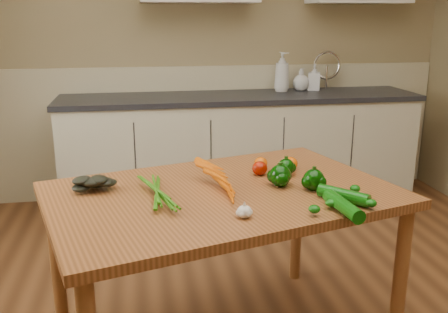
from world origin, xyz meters
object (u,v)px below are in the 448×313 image
carrot_bunch (199,184)px  pepper_b (286,167)px  zucchini_a (343,195)px  zucchini_b (343,206)px  leafy_greens (97,178)px  soap_bottle_b (314,77)px  soap_bottle_c (301,80)px  tomato_a (260,168)px  tomato_b (261,163)px  pepper_c (314,180)px  tomato_c (290,163)px  table (222,209)px  garlic_bulb (244,212)px  soap_bottle_a (282,72)px  pepper_a (280,176)px

carrot_bunch → pepper_b: size_ratio=3.37×
zucchini_a → zucchini_b: (-0.05, -0.11, 0.00)m
carrot_bunch → leafy_greens: (-0.43, 0.10, 0.02)m
soap_bottle_b → carrot_bunch: size_ratio=0.80×
soap_bottle_c → leafy_greens: 2.46m
tomato_a → tomato_b: bearing=73.3°
leafy_greens → pepper_c: (0.92, -0.16, -0.01)m
carrot_bunch → tomato_a: carrot_bunch is taller
tomato_c → zucchini_b: bearing=-86.7°
table → pepper_c: size_ratio=17.86×
garlic_bulb → tomato_b: tomato_b is taller
pepper_b → pepper_c: size_ratio=0.87×
leafy_greens → pepper_c: 0.93m
soap_bottle_b → garlic_bulb: size_ratio=3.83×
tomato_c → carrot_bunch: bearing=-153.5°
soap_bottle_b → soap_bottle_c: size_ratio=1.20×
tomato_a → tomato_b: tomato_a is taller
garlic_bulb → zucchini_b: 0.38m
tomato_c → tomato_b: bearing=164.7°
tomato_b → pepper_c: bearing=-66.3°
soap_bottle_a → garlic_bulb: 2.44m
soap_bottle_b → tomato_a: size_ratio=2.98×
soap_bottle_a → zucchini_a: 2.24m
zucchini_b → soap_bottle_a: bearing=79.6°
soap_bottle_a → soap_bottle_b: bearing=-33.1°
pepper_b → zucchini_b: size_ratio=0.34×
soap_bottle_a → zucchini_b: size_ratio=1.34×
leafy_greens → garlic_bulb: size_ratio=3.68×
leafy_greens → tomato_a: bearing=6.5°
table → soap_bottle_b: size_ratio=7.65×
pepper_c → tomato_b: (-0.15, 0.34, -0.02)m
soap_bottle_c → leafy_greens: bearing=111.2°
tomato_a → carrot_bunch: bearing=-149.5°
soap_bottle_a → leafy_greens: (-1.36, -1.88, -0.23)m
pepper_a → soap_bottle_a: bearing=73.8°
soap_bottle_a → soap_bottle_c: (0.18, 0.03, -0.07)m
table → carrot_bunch: carrot_bunch is taller
soap_bottle_b → soap_bottle_c: 0.11m
leafy_greens → pepper_c: bearing=-10.0°
leafy_greens → pepper_c: size_ratio=2.25×
tomato_a → tomato_b: size_ratio=1.12×
tomato_b → tomato_c: bearing=-15.3°
table → tomato_c: (0.38, 0.24, 0.12)m
pepper_b → pepper_c: 0.23m
leafy_greens → carrot_bunch: bearing=-12.7°
carrot_bunch → garlic_bulb: 0.34m
soap_bottle_b → tomato_c: 1.93m
table → soap_bottle_b: (1.12, 2.01, 0.32)m
soap_bottle_c → pepper_c: size_ratio=1.94×
tomato_b → zucchini_a: tomato_b is taller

